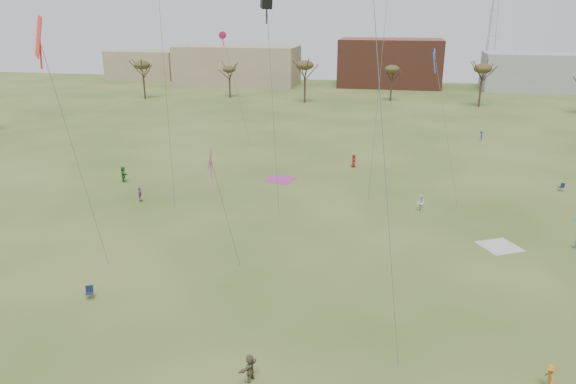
# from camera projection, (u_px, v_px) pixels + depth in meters

# --- Properties ---
(ground) EXTENTS (260.00, 260.00, 0.00)m
(ground) POSITION_uv_depth(u_px,v_px,m) (247.00, 344.00, 31.58)
(ground) COLOR #314D18
(ground) RESTS_ON ground
(spectator_fore_c) EXTENTS (0.96, 1.52, 1.57)m
(spectator_fore_c) POSITION_uv_depth(u_px,v_px,m) (250.00, 368.00, 28.23)
(spectator_fore_c) COLOR brown
(spectator_fore_c) RESTS_ON ground
(flyer_mid_b) EXTENTS (0.57, 0.97, 1.50)m
(flyer_mid_b) POSITION_uv_depth(u_px,v_px,m) (549.00, 377.00, 27.56)
(flyer_mid_b) COLOR #B36F21
(flyer_mid_b) RESTS_ON ground
(spectator_mid_d) EXTENTS (0.73, 0.96, 1.52)m
(spectator_mid_d) POSITION_uv_depth(u_px,v_px,m) (140.00, 194.00, 55.15)
(spectator_mid_d) COLOR purple
(spectator_mid_d) RESTS_ON ground
(spectator_mid_e) EXTENTS (0.98, 1.01, 1.64)m
(spectator_mid_e) POSITION_uv_depth(u_px,v_px,m) (421.00, 203.00, 52.42)
(spectator_mid_e) COLOR white
(spectator_mid_e) RESTS_ON ground
(flyer_far_a) EXTENTS (1.58, 1.59, 1.83)m
(flyer_far_a) POSITION_uv_depth(u_px,v_px,m) (123.00, 174.00, 61.59)
(flyer_far_a) COLOR #297B2D
(flyer_far_a) RESTS_ON ground
(flyer_far_b) EXTENTS (0.79, 0.94, 1.65)m
(flyer_far_b) POSITION_uv_depth(u_px,v_px,m) (353.00, 161.00, 67.43)
(flyer_far_b) COLOR maroon
(flyer_far_b) RESTS_ON ground
(flyer_far_c) EXTENTS (0.69, 1.01, 1.44)m
(flyer_far_c) POSITION_uv_depth(u_px,v_px,m) (481.00, 136.00, 81.49)
(flyer_far_c) COLOR navy
(flyer_far_c) RESTS_ON ground
(blanket_cream) EXTENTS (3.95, 3.95, 0.03)m
(blanket_cream) POSITION_uv_depth(u_px,v_px,m) (500.00, 247.00, 44.71)
(blanket_cream) COLOR beige
(blanket_cream) RESTS_ON ground
(blanket_plum) EXTENTS (3.79, 3.79, 0.03)m
(blanket_plum) POSITION_uv_depth(u_px,v_px,m) (280.00, 180.00, 62.56)
(blanket_plum) COLOR #A7337F
(blanket_plum) RESTS_ON ground
(camp_chair_left) EXTENTS (0.68, 0.71, 0.87)m
(camp_chair_left) POSITION_uv_depth(u_px,v_px,m) (90.00, 295.00, 36.54)
(camp_chair_left) COLOR #121D32
(camp_chair_left) RESTS_ON ground
(camp_chair_right) EXTENTS (0.72, 0.71, 0.87)m
(camp_chair_right) POSITION_uv_depth(u_px,v_px,m) (561.00, 189.00, 58.58)
(camp_chair_right) COLOR #131B35
(camp_chair_right) RESTS_ON ground
(kites_aloft) EXTENTS (72.50, 51.47, 26.54)m
(kites_aloft) POSITION_uv_depth(u_px,v_px,m) (277.00, 35.00, 42.05)
(kites_aloft) COLOR red
(kites_aloft) RESTS_ON ground
(tree_line) EXTENTS (117.44, 49.32, 8.91)m
(tree_line) POSITION_uv_depth(u_px,v_px,m) (344.00, 75.00, 103.35)
(tree_line) COLOR #3A2B1E
(tree_line) RESTS_ON ground
(building_tan) EXTENTS (32.00, 14.00, 10.00)m
(building_tan) POSITION_uv_depth(u_px,v_px,m) (238.00, 65.00, 143.48)
(building_tan) COLOR #937F60
(building_tan) RESTS_ON ground
(building_brick) EXTENTS (26.00, 16.00, 12.00)m
(building_brick) POSITION_uv_depth(u_px,v_px,m) (390.00, 63.00, 140.15)
(building_brick) COLOR brown
(building_brick) RESTS_ON ground
(building_grey) EXTENTS (24.00, 12.00, 9.00)m
(building_grey) POSITION_uv_depth(u_px,v_px,m) (534.00, 72.00, 132.08)
(building_grey) COLOR gray
(building_grey) RESTS_ON ground
(building_tan_west) EXTENTS (20.00, 12.00, 8.00)m
(building_tan_west) POSITION_uv_depth(u_px,v_px,m) (145.00, 65.00, 156.04)
(building_tan_west) COLOR #937F60
(building_tan_west) RESTS_ON ground
(radio_tower) EXTENTS (1.51, 1.72, 41.00)m
(radio_tower) POSITION_uv_depth(u_px,v_px,m) (494.00, 9.00, 135.82)
(radio_tower) COLOR #9EA3A8
(radio_tower) RESTS_ON ground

